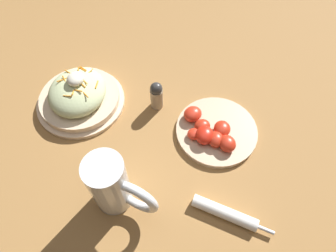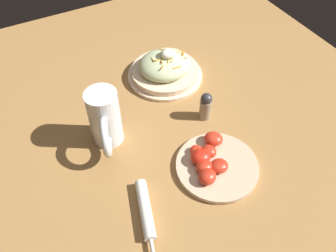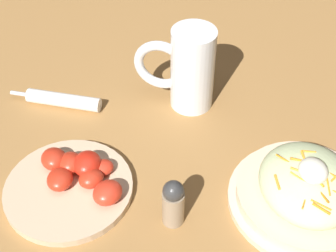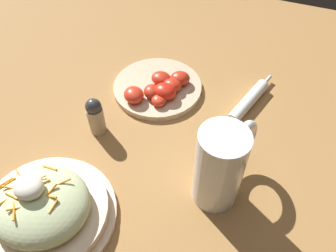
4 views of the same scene
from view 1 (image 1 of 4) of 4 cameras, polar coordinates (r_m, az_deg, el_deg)
ground_plane at (r=0.74m, az=-4.82°, el=-4.67°), size 1.43×1.43×0.00m
salad_plate at (r=0.82m, az=-16.77°, el=5.65°), size 0.24×0.24×0.10m
beer_mug at (r=0.63m, az=-10.59°, el=-11.47°), size 0.08×0.15×0.16m
napkin_roll at (r=0.67m, az=10.95°, el=-16.09°), size 0.07×0.18×0.03m
tomato_plate at (r=0.75m, az=8.76°, el=-0.94°), size 0.21×0.21×0.05m
salt_shaker at (r=0.77m, az=-2.22°, el=5.94°), size 0.03×0.03×0.09m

